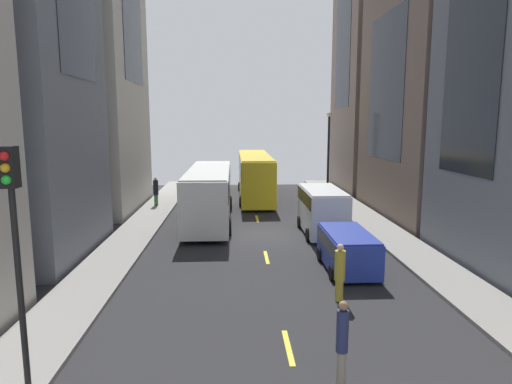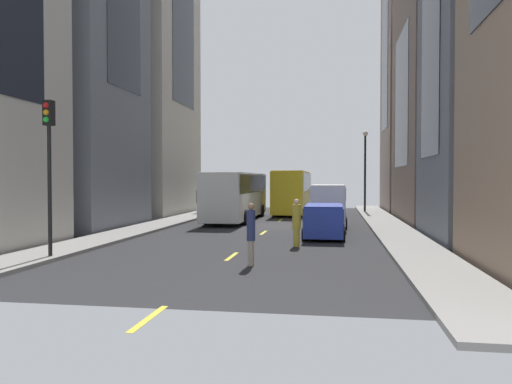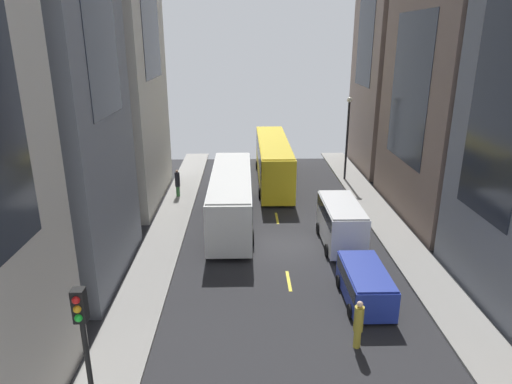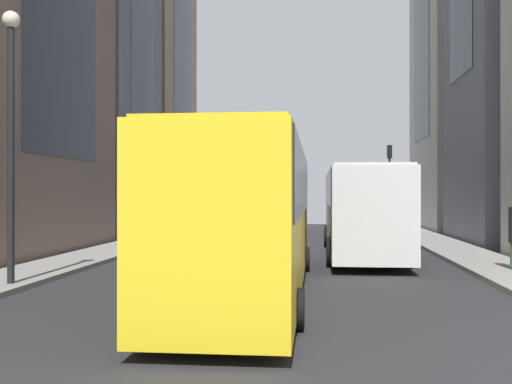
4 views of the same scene
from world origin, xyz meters
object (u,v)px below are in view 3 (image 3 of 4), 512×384
Objects in this scene: delivery_van_white at (341,221)px; pedestrian_crossing_near at (178,182)px; streetcar_yellow at (273,158)px; city_bus_white at (231,193)px; pedestrian_waiting_curb at (358,323)px; car_blue_0 at (365,283)px; traffic_light_near_corner at (85,347)px.

delivery_van_white reaches higher than pedestrian_crossing_near.
pedestrian_crossing_near is at bearing 141.38° from delivery_van_white.
pedestrian_crossing_near is (-7.49, -3.93, -0.88)m from streetcar_yellow.
city_bus_white is 14.06m from pedestrian_waiting_curb.
car_blue_0 is at bearing 124.31° from pedestrian_waiting_curb.
traffic_light_near_corner is (-3.24, -18.07, 2.05)m from city_bus_white.
streetcar_yellow reaches higher than pedestrian_waiting_curb.
pedestrian_crossing_near is (-10.68, 8.53, -0.26)m from delivery_van_white.
traffic_light_near_corner is at bearing -123.91° from delivery_van_white.
streetcar_yellow is at bearing 80.84° from pedestrian_crossing_near.
city_bus_white reaches higher than pedestrian_crossing_near.
pedestrian_waiting_curb is 20.26m from pedestrian_crossing_near.
pedestrian_waiting_curb is (-1.23, -9.40, -0.42)m from delivery_van_white.
delivery_van_white is (3.19, -12.46, -0.61)m from streetcar_yellow.
traffic_light_near_corner is (-6.53, -26.92, 1.93)m from streetcar_yellow.
city_bus_white is at bearing 165.16° from pedestrian_waiting_curb.
streetcar_yellow is 27.77m from traffic_light_near_corner.
pedestrian_waiting_curb is (1.96, -21.86, -1.04)m from streetcar_yellow.
delivery_van_white is (6.48, -3.62, -0.50)m from city_bus_white.
streetcar_yellow is 6.22× the size of pedestrian_crossing_near.
pedestrian_crossing_near reaches higher than pedestrian_waiting_curb.
delivery_van_white is at bearing 56.09° from traffic_light_near_corner.
car_blue_0 is 0.73× the size of traffic_light_near_corner.
delivery_van_white reaches higher than pedestrian_waiting_curb.
delivery_van_white is at bearing 14.49° from pedestrian_crossing_near.
streetcar_yellow is 12.88m from delivery_van_white.
delivery_van_white is 17.60m from traffic_light_near_corner.
pedestrian_crossing_near is 23.17m from traffic_light_near_corner.
streetcar_yellow is 8.50m from pedestrian_crossing_near.
streetcar_yellow is 2.59× the size of delivery_van_white.
pedestrian_crossing_near is at bearing -152.28° from streetcar_yellow.
delivery_van_white reaches higher than car_blue_0.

